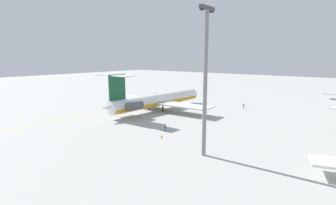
% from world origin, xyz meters
% --- Properties ---
extents(ground, '(357.22, 357.22, 0.00)m').
position_xyz_m(ground, '(0.00, 0.00, 0.00)').
color(ground, '#ADADA8').
extents(main_jetliner, '(41.85, 37.15, 12.19)m').
position_xyz_m(main_jetliner, '(1.75, 4.13, 3.32)').
color(main_jetliner, white).
rests_on(main_jetliner, ground).
extents(ground_crew_near_nose, '(0.46, 0.29, 1.81)m').
position_xyz_m(ground_crew_near_nose, '(18.13, 21.19, 1.15)').
color(ground_crew_near_nose, black).
rests_on(ground_crew_near_nose, ground).
extents(ground_crew_near_tail, '(0.27, 0.41, 1.70)m').
position_xyz_m(ground_crew_near_tail, '(-19.34, -14.15, 1.08)').
color(ground_crew_near_tail, black).
rests_on(ground_crew_near_tail, ground).
extents(ground_crew_portside, '(0.42, 0.27, 1.72)m').
position_xyz_m(ground_crew_portside, '(-18.80, 24.56, 1.09)').
color(ground_crew_portside, black).
rests_on(ground_crew_portside, ground).
extents(ground_crew_starboard, '(0.27, 0.41, 1.68)m').
position_xyz_m(ground_crew_starboard, '(-19.37, -9.57, 1.06)').
color(ground_crew_starboard, black).
rests_on(ground_crew_starboard, ground).
extents(safety_cone_nose, '(0.40, 0.40, 0.55)m').
position_xyz_m(safety_cone_nose, '(-23.13, -8.21, 0.28)').
color(safety_cone_nose, '#EA590F').
rests_on(safety_cone_nose, ground).
extents(safety_cone_wingtip, '(0.40, 0.40, 0.55)m').
position_xyz_m(safety_cone_wingtip, '(-21.02, -6.08, 0.28)').
color(safety_cone_wingtip, '#EA590F').
rests_on(safety_cone_wingtip, ground).
extents(safety_cone_tail, '(0.40, 0.40, 0.55)m').
position_xyz_m(safety_cone_tail, '(22.31, 23.57, 0.28)').
color(safety_cone_tail, '#EA590F').
rests_on(safety_cone_tail, ground).
extents(taxiway_centreline, '(90.01, 8.35, 0.01)m').
position_xyz_m(taxiway_centreline, '(0.57, -3.99, 0.00)').
color(taxiway_centreline, gold).
rests_on(taxiway_centreline, ground).
extents(light_mast, '(4.00, 0.70, 24.73)m').
position_xyz_m(light_mast, '(25.36, 35.56, 13.57)').
color(light_mast, slate).
rests_on(light_mast, ground).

